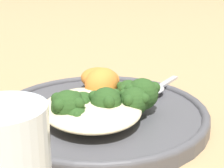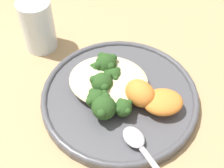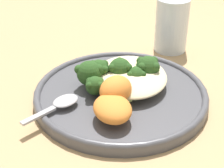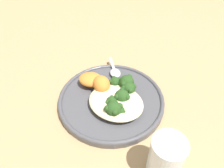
# 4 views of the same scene
# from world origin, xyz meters

# --- Properties ---
(ground_plane) EXTENTS (4.00, 4.00, 0.00)m
(ground_plane) POSITION_xyz_m (0.00, 0.00, 0.00)
(ground_plane) COLOR tan
(plate) EXTENTS (0.30, 0.30, 0.02)m
(plate) POSITION_xyz_m (-0.01, -0.00, 0.01)
(plate) COLOR #4C4C51
(plate) RESTS_ON ground_plane
(quinoa_mound) EXTENTS (0.15, 0.13, 0.02)m
(quinoa_mound) POSITION_xyz_m (-0.03, 0.02, 0.03)
(quinoa_mound) COLOR beige
(quinoa_mound) RESTS_ON plate
(broccoli_stalk_0) EXTENTS (0.12, 0.07, 0.04)m
(broccoli_stalk_0) POSITION_xyz_m (-0.04, 0.05, 0.04)
(broccoli_stalk_0) COLOR #9EBC66
(broccoli_stalk_0) RESTS_ON plate
(broccoli_stalk_1) EXTENTS (0.12, 0.05, 0.03)m
(broccoli_stalk_1) POSITION_xyz_m (-0.04, 0.04, 0.03)
(broccoli_stalk_1) COLOR #9EBC66
(broccoli_stalk_1) RESTS_ON plate
(broccoli_stalk_2) EXTENTS (0.08, 0.04, 0.03)m
(broccoli_stalk_2) POSITION_xyz_m (-0.02, 0.03, 0.04)
(broccoli_stalk_2) COLOR #9EBC66
(broccoli_stalk_2) RESTS_ON plate
(broccoli_stalk_3) EXTENTS (0.10, 0.05, 0.04)m
(broccoli_stalk_3) POSITION_xyz_m (-0.03, 0.00, 0.04)
(broccoli_stalk_3) COLOR #9EBC66
(broccoli_stalk_3) RESTS_ON plate
(broccoli_stalk_4) EXTENTS (0.09, 0.08, 0.04)m
(broccoli_stalk_4) POSITION_xyz_m (-0.03, -0.03, 0.04)
(broccoli_stalk_4) COLOR #9EBC66
(broccoli_stalk_4) RESTS_ON plate
(broccoli_stalk_5) EXTENTS (0.09, 0.11, 0.04)m
(broccoli_stalk_5) POSITION_xyz_m (-0.02, -0.04, 0.04)
(broccoli_stalk_5) COLOR #9EBC66
(broccoli_stalk_5) RESTS_ON plate
(broccoli_stalk_6) EXTENTS (0.04, 0.09, 0.03)m
(broccoli_stalk_6) POSITION_xyz_m (0.01, -0.03, 0.04)
(broccoli_stalk_6) COLOR #9EBC66
(broccoli_stalk_6) RESTS_ON plate
(sweet_potato_chunk_0) EXTENTS (0.08, 0.07, 0.04)m
(sweet_potato_chunk_0) POSITION_xyz_m (0.03, -0.01, 0.04)
(sweet_potato_chunk_0) COLOR orange
(sweet_potato_chunk_0) RESTS_ON plate
(sweet_potato_chunk_1) EXTENTS (0.08, 0.07, 0.03)m
(sweet_potato_chunk_1) POSITION_xyz_m (0.07, -0.02, 0.04)
(sweet_potato_chunk_1) COLOR orange
(sweet_potato_chunk_1) RESTS_ON plate
(spoon) EXTENTS (0.09, 0.09, 0.01)m
(spoon) POSITION_xyz_m (0.04, -0.10, 0.03)
(spoon) COLOR #B7B7BC
(spoon) RESTS_ON plate
(water_glass) EXTENTS (0.07, 0.07, 0.11)m
(water_glass) POSITION_xyz_m (-0.21, 0.12, 0.06)
(water_glass) COLOR silver
(water_glass) RESTS_ON ground_plane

